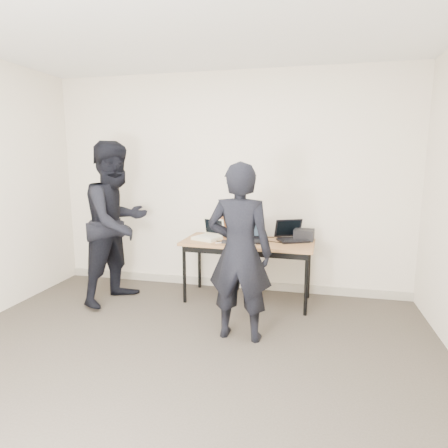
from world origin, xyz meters
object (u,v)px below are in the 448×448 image
(laptop_center, at_px, (250,237))
(equipment_box, at_px, (304,235))
(laptop_right, at_px, (291,236))
(desk, at_px, (248,246))
(leather_satchel, at_px, (236,226))
(person_observer, at_px, (117,223))
(laptop_beige, at_px, (209,235))
(person_typist, at_px, (240,253))

(laptop_center, relative_size, equipment_box, 1.52)
(laptop_right, bearing_deg, desk, 172.37)
(laptop_center, height_order, leather_satchel, leather_satchel)
(equipment_box, xyz_separation_m, person_observer, (-2.10, -0.50, 0.14))
(laptop_center, xyz_separation_m, person_observer, (-1.50, -0.32, 0.15))
(person_observer, bearing_deg, leather_satchel, -49.83)
(equipment_box, bearing_deg, desk, -163.07)
(desk, bearing_deg, laptop_right, 19.50)
(laptop_right, xyz_separation_m, person_observer, (-1.96, -0.46, 0.15))
(leather_satchel, bearing_deg, laptop_beige, -135.48)
(laptop_beige, bearing_deg, laptop_right, 30.67)
(laptop_beige, xyz_separation_m, leather_satchel, (0.29, 0.22, 0.08))
(person_observer, bearing_deg, laptop_right, -59.25)
(leather_satchel, xyz_separation_m, person_observer, (-1.29, -0.54, 0.08))
(desk, bearing_deg, person_typist, -82.80)
(laptop_center, relative_size, laptop_right, 0.81)
(desk, distance_m, person_typist, 0.94)
(laptop_center, xyz_separation_m, equipment_box, (0.60, 0.18, 0.01))
(laptop_right, bearing_deg, person_typist, -135.53)
(laptop_beige, xyz_separation_m, person_typist, (0.54, -0.93, 0.05))
(desk, xyz_separation_m, laptop_right, (0.49, 0.15, 0.11))
(laptop_center, xyz_separation_m, leather_satchel, (-0.21, 0.22, 0.07))
(equipment_box, bearing_deg, laptop_center, -163.09)
(desk, height_order, person_observer, person_observer)
(laptop_right, bearing_deg, laptop_center, 172.35)
(laptop_right, height_order, person_observer, person_observer)
(person_typist, bearing_deg, laptop_right, -108.60)
(desk, relative_size, person_typist, 0.93)
(leather_satchel, bearing_deg, equipment_box, 4.47)
(laptop_center, bearing_deg, person_observer, -175.82)
(leather_satchel, height_order, person_typist, person_typist)
(laptop_center, bearing_deg, desk, -170.57)
(desk, bearing_deg, person_observer, -165.53)
(equipment_box, bearing_deg, laptop_beige, -170.45)
(laptop_beige, xyz_separation_m, laptop_right, (0.95, 0.14, 0.01))
(person_typist, bearing_deg, laptop_center, -84.72)
(laptop_beige, height_order, laptop_right, same)
(equipment_box, distance_m, person_observer, 2.17)
(laptop_beige, distance_m, equipment_box, 1.11)
(person_typist, xyz_separation_m, person_observer, (-1.55, 0.61, 0.11))
(laptop_right, bearing_deg, laptop_beige, 163.81)
(equipment_box, bearing_deg, laptop_right, -163.30)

